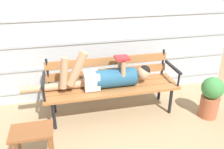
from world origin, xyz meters
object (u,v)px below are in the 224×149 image
Objects in this scene: park_bench at (111,82)px; footstool at (32,136)px; reclining_person at (105,77)px; potted_plant at (211,96)px.

footstool is (-1.01, -0.75, -0.15)m from park_bench.
reclining_person is 1.47m from potted_plant.
park_bench reaches higher than footstool.
potted_plant is at bearing 7.37° from footstool.
footstool is at bearing -143.35° from park_bench.
park_bench is 0.17m from reclining_person.
footstool is 0.74× the size of potted_plant.
park_bench is 1.27m from footstool.
reclining_person is at bearing -143.00° from park_bench.
park_bench is at bearing 160.60° from potted_plant.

